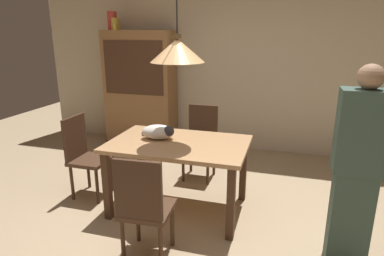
{
  "coord_description": "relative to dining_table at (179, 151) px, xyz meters",
  "views": [
    {
      "loc": [
        0.9,
        -2.51,
        1.83
      ],
      "look_at": [
        -0.06,
        0.7,
        0.85
      ],
      "focal_mm": 30.93,
      "sensor_mm": 36.0,
      "label": 1
    }
  ],
  "objects": [
    {
      "name": "ground",
      "position": [
        0.14,
        -0.5,
        -0.65
      ],
      "size": [
        10.0,
        10.0,
        0.0
      ],
      "primitive_type": "plane",
      "color": "tan"
    },
    {
      "name": "back_wall",
      "position": [
        0.14,
        2.15,
        0.8
      ],
      "size": [
        6.4,
        0.1,
        2.9
      ],
      "primitive_type": "cube",
      "color": "beige",
      "rests_on": "ground"
    },
    {
      "name": "dining_table",
      "position": [
        0.0,
        0.0,
        0.0
      ],
      "size": [
        1.4,
        0.9,
        0.75
      ],
      "color": "tan",
      "rests_on": "ground"
    },
    {
      "name": "chair_left_side",
      "position": [
        -1.13,
        -0.0,
        -0.14
      ],
      "size": [
        0.4,
        0.4,
        0.93
      ],
      "color": "#472D1E",
      "rests_on": "ground"
    },
    {
      "name": "chair_near_front",
      "position": [
        0.0,
        -0.88,
        -0.14
      ],
      "size": [
        0.42,
        0.42,
        0.93
      ],
      "color": "#472D1E",
      "rests_on": "ground"
    },
    {
      "name": "chair_far_back",
      "position": [
        0.0,
        0.88,
        -0.14
      ],
      "size": [
        0.41,
        0.41,
        0.93
      ],
      "color": "#472D1E",
      "rests_on": "ground"
    },
    {
      "name": "cat_sleeping",
      "position": [
        -0.23,
        0.04,
        0.18
      ],
      "size": [
        0.39,
        0.27,
        0.16
      ],
      "color": "silver",
      "rests_on": "dining_table"
    },
    {
      "name": "pendant_lamp",
      "position": [
        0.0,
        0.0,
        1.01
      ],
      "size": [
        0.52,
        0.52,
        1.3
      ],
      "color": "#E0A86B"
    },
    {
      "name": "hutch_bookcase",
      "position": [
        -1.26,
        1.82,
        0.24
      ],
      "size": [
        1.12,
        0.45,
        1.85
      ],
      "color": "olive",
      "rests_on": "ground"
    },
    {
      "name": "book_red_tall",
      "position": [
        -1.69,
        1.82,
        1.34
      ],
      "size": [
        0.04,
        0.22,
        0.28
      ],
      "primitive_type": "cube",
      "color": "#B73833",
      "rests_on": "hutch_bookcase"
    },
    {
      "name": "book_yellow_short",
      "position": [
        -1.64,
        1.82,
        1.29
      ],
      "size": [
        0.04,
        0.2,
        0.18
      ],
      "primitive_type": "cube",
      "color": "gold",
      "rests_on": "hutch_bookcase"
    },
    {
      "name": "person_standing",
      "position": [
        1.58,
        -0.44,
        0.17
      ],
      "size": [
        0.36,
        0.22,
        1.62
      ],
      "color": "#3D564C",
      "rests_on": "ground"
    }
  ]
}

